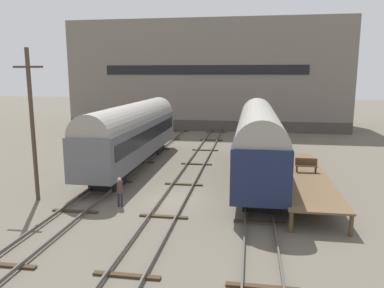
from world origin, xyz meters
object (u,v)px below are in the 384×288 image
(train_car_grey, at_px, (133,131))
(person_worker, at_px, (120,189))
(train_car_navy, at_px, (258,137))
(bench, at_px, (306,165))
(utility_pole, at_px, (32,124))

(train_car_grey, distance_m, person_worker, 9.84)
(person_worker, bearing_deg, train_car_navy, 43.34)
(bench, relative_size, utility_pole, 0.16)
(train_car_grey, bearing_deg, person_worker, -77.10)
(person_worker, bearing_deg, train_car_grey, 102.90)
(person_worker, height_order, utility_pole, utility_pole)
(train_car_grey, distance_m, bench, 13.80)
(train_car_navy, xyz_separation_m, person_worker, (-7.81, -7.37, -1.99))
(train_car_navy, height_order, bench, train_car_navy)
(train_car_navy, distance_m, train_car_grey, 10.17)
(bench, bearing_deg, train_car_navy, 145.60)
(train_car_grey, xyz_separation_m, bench, (13.08, -4.17, -1.33))
(train_car_grey, relative_size, person_worker, 10.34)
(train_car_navy, bearing_deg, utility_pole, -151.95)
(train_car_navy, distance_m, person_worker, 10.93)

